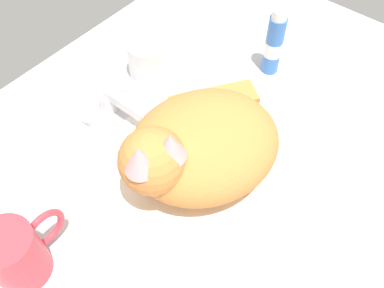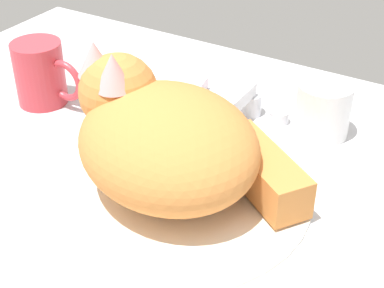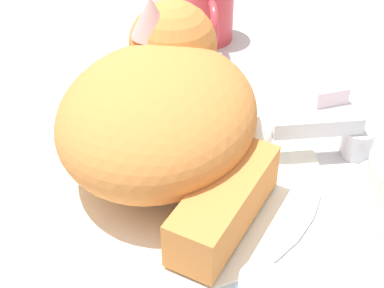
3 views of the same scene
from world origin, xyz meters
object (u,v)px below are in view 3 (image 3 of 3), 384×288
at_px(faucet, 343,137).
at_px(coffee_mug, 208,9).
at_px(cat, 164,107).
at_px(soap_bar, 321,85).

bearing_deg(faucet, coffee_mug, -158.45).
height_order(cat, soap_bar, cat).
xyz_separation_m(faucet, coffee_mug, (-0.28, -0.11, 0.02)).
height_order(faucet, soap_bar, faucet).
bearing_deg(cat, soap_bar, 116.03).
distance_m(faucet, coffee_mug, 0.31).
xyz_separation_m(cat, coffee_mug, (-0.27, 0.08, -0.02)).
relative_size(coffee_mug, soap_bar, 1.81).
height_order(coffee_mug, soap_bar, coffee_mug).
distance_m(faucet, cat, 0.20).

